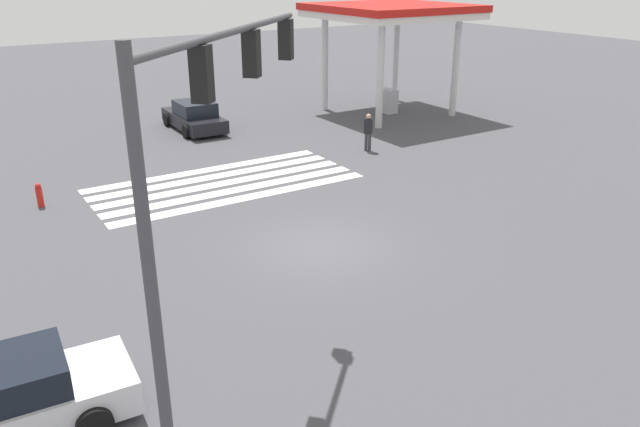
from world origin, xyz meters
name	(u,v)px	position (x,y,z in m)	size (l,w,h in m)	color
ground_plane	(320,246)	(0.00, 0.00, 0.00)	(117.14, 117.14, 0.00)	#47474C
crosswalk_markings	(225,183)	(0.00, -6.88, 0.00)	(10.05, 4.40, 0.01)	silver
traffic_signal_mast	(213,143)	(5.43, 5.43, 5.27)	(5.14, 5.14, 7.10)	#47474C
car_2	(194,117)	(-2.16, -15.33, 0.68)	(2.20, 4.69, 1.49)	black
gas_station_canopy	(391,17)	(-12.94, -13.29, 5.23)	(7.48, 7.48, 5.88)	silver
pedestrian	(368,130)	(-7.33, -7.55, 0.95)	(0.41, 0.41, 1.70)	#38383D
fire_hydrant	(39,195)	(6.47, -8.00, 0.43)	(0.22, 0.22, 0.86)	red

